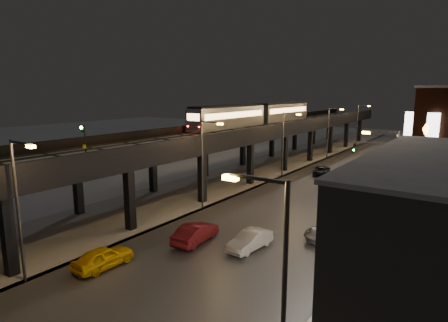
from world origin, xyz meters
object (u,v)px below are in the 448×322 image
Objects in this scene: rail_signal at (84,136)px; car_mid_dark at (385,152)px; car_taxi at (103,258)px; subway_train at (259,114)px; car_onc_dark at (334,231)px; car_onc_white at (399,160)px; car_onc_silver at (250,241)px; car_near_white at (196,233)px; car_onc_red at (408,165)px; sign_citgo at (419,150)px; car_mid_silver at (322,171)px.

car_mid_dark is at bearing 80.95° from rail_signal.
car_taxi is at bearing 68.89° from car_mid_dark.
car_onc_dark is at bearing -49.54° from subway_train.
car_onc_silver is at bearing -98.57° from car_onc_white.
rail_signal reaches higher than car_near_white.
rail_signal is 58.85m from car_mid_dark.
car_onc_red is at bearing 108.41° from car_onc_dark.
car_onc_dark is (5.78, -45.60, 0.11)m from car_mid_dark.
subway_train is at bearing 136.51° from sign_citgo.
car_mid_dark is (15.57, 20.56, -7.60)m from subway_train.
car_mid_silver is (5.57, 34.47, -7.90)m from rail_signal.
car_onc_white is at bearing 111.64° from car_onc_dark.
car_onc_dark is (8.72, 6.85, -0.02)m from car_near_white.
car_near_white is 1.09× the size of car_onc_red.
car_mid_dark is at bearing 110.66° from car_onc_white.
car_near_white is 11.08m from car_onc_dark.
subway_train is at bearing -74.27° from car_near_white.
rail_signal reaches higher than car_onc_dark.
rail_signal is 11.22m from car_near_white.
car_mid_dark is at bearing 52.87° from subway_train.
car_onc_white is at bearing 99.79° from car_mid_dark.
car_taxi is at bearing -24.70° from rail_signal.
car_taxi is at bearing 72.06° from car_mid_silver.
car_onc_silver is at bearing -96.24° from car_onc_red.
car_near_white is 0.45× the size of sign_citgo.
car_near_white is 44.98m from car_onc_white.
car_mid_silver is 23.40m from car_mid_dark.
sign_citgo reaches higher than car_mid_silver.
car_mid_dark is 45.97m from car_onc_dark.
subway_train reaches higher than car_onc_silver.
rail_signal is 23.56m from sign_citgo.
car_onc_white reaches higher than car_mid_dark.
subway_train reaches higher than car_near_white.
car_near_white is at bearing -123.14° from car_onc_dark.
car_taxi is at bearing -141.75° from sign_citgo.
car_onc_silver is at bearing 75.41° from car_mid_dark.
car_taxi is 0.91× the size of car_mid_silver.
car_mid_silver is at bearing 65.15° from car_mid_dark.
sign_citgo reaches higher than car_onc_white.
car_taxi is 59.61m from car_mid_dark.
car_onc_white is (-1.92, 37.61, -0.03)m from car_onc_dark.
car_taxi is at bearing -105.24° from car_onc_white.
car_mid_silver is 16.88m from car_onc_white.
car_mid_dark is at bearing 116.87° from car_onc_red.
subway_train is at bearing 99.81° from rail_signal.
car_mid_silver is at bearing 80.82° from rail_signal.
rail_signal reaches higher than car_onc_white.
car_onc_white is (19.43, 12.58, -7.52)m from subway_train.
car_onc_red is 35.29m from sign_citgo.
car_onc_silver is 7.14m from car_onc_dark.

